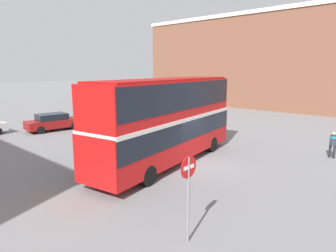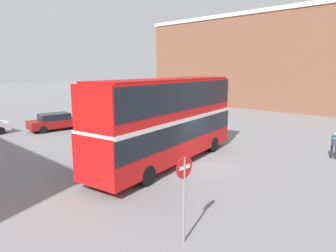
{
  "view_description": "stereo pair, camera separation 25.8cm",
  "coord_description": "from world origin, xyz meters",
  "px_view_note": "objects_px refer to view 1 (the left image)",
  "views": [
    {
      "loc": [
        -13.13,
        -9.23,
        5.27
      ],
      "look_at": [
        -0.96,
        1.79,
        2.14
      ],
      "focal_mm": 32.0,
      "sensor_mm": 36.0,
      "label": 1
    },
    {
      "loc": [
        -12.96,
        -9.42,
        5.27
      ],
      "look_at": [
        -0.96,
        1.79,
        2.14
      ],
      "focal_mm": 32.0,
      "sensor_mm": 36.0,
      "label": 2
    }
  ],
  "objects_px": {
    "parked_car_side_street": "(116,113)",
    "no_entry_sign": "(188,184)",
    "pedestrian_foreground": "(333,142)",
    "parked_car_kerb_far": "(54,122)",
    "double_decker_bus": "(168,116)"
  },
  "relations": [
    {
      "from": "parked_car_side_street",
      "to": "no_entry_sign",
      "type": "relative_size",
      "value": 1.55
    },
    {
      "from": "parked_car_side_street",
      "to": "no_entry_sign",
      "type": "height_order",
      "value": "no_entry_sign"
    },
    {
      "from": "pedestrian_foreground",
      "to": "parked_car_kerb_far",
      "type": "bearing_deg",
      "value": -64.44
    },
    {
      "from": "parked_car_side_street",
      "to": "no_entry_sign",
      "type": "xyz_separation_m",
      "value": [
        -12.75,
        -19.72,
        1.13
      ]
    },
    {
      "from": "no_entry_sign",
      "to": "pedestrian_foreground",
      "type": "bearing_deg",
      "value": -3.9
    },
    {
      "from": "no_entry_sign",
      "to": "parked_car_kerb_far",
      "type": "bearing_deg",
      "value": 73.67
    },
    {
      "from": "pedestrian_foreground",
      "to": "parked_car_kerb_far",
      "type": "distance_m",
      "value": 21.54
    },
    {
      "from": "pedestrian_foreground",
      "to": "parked_car_side_street",
      "type": "height_order",
      "value": "pedestrian_foreground"
    },
    {
      "from": "parked_car_kerb_far",
      "to": "no_entry_sign",
      "type": "xyz_separation_m",
      "value": [
        -5.69,
        -19.44,
        1.13
      ]
    },
    {
      "from": "pedestrian_foreground",
      "to": "parked_car_kerb_far",
      "type": "relative_size",
      "value": 0.33
    },
    {
      "from": "parked_car_kerb_far",
      "to": "parked_car_side_street",
      "type": "distance_m",
      "value": 7.06
    },
    {
      "from": "pedestrian_foreground",
      "to": "no_entry_sign",
      "type": "xyz_separation_m",
      "value": [
        -12.85,
        0.88,
        0.9
      ]
    },
    {
      "from": "double_decker_bus",
      "to": "parked_car_side_street",
      "type": "distance_m",
      "value": 15.82
    },
    {
      "from": "parked_car_side_street",
      "to": "double_decker_bus",
      "type": "bearing_deg",
      "value": -113.36
    },
    {
      "from": "double_decker_bus",
      "to": "pedestrian_foreground",
      "type": "xyz_separation_m",
      "value": [
        7.35,
        -6.67,
        -1.73
      ]
    }
  ]
}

